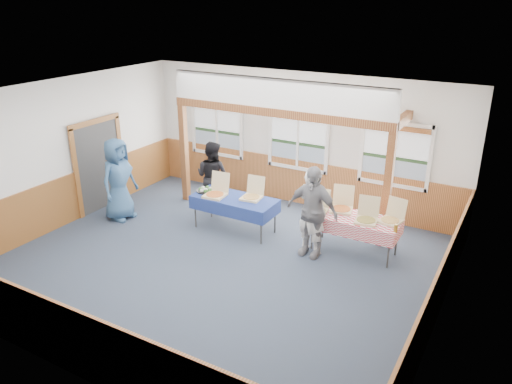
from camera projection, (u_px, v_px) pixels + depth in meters
floor at (219, 263)px, 9.59m from camera, size 8.00×8.00×0.00m
ceiling at (214, 97)px, 8.41m from camera, size 8.00×8.00×0.00m
wall_back at (299, 140)px, 11.83m from camera, size 8.00×0.00×8.00m
wall_front at (60, 273)px, 6.17m from camera, size 8.00×0.00×8.00m
wall_left at (64, 153)px, 10.83m from camera, size 0.00×8.00×8.00m
wall_right at (448, 235)px, 7.17m from camera, size 0.00×8.00×8.00m
wainscot_back at (297, 181)px, 12.20m from camera, size 7.98×0.05×1.10m
wainscot_front at (73, 341)px, 6.58m from camera, size 7.98×0.05×1.10m
wainscot_left at (71, 198)px, 11.21m from camera, size 0.05×6.98×1.10m
wainscot_right at (437, 296)px, 7.57m from camera, size 0.05×6.98×1.10m
cased_opening at (99, 166)px, 11.75m from camera, size 0.06×1.30×2.10m
window_left at (217, 125)px, 12.82m from camera, size 1.56×0.10×1.46m
window_mid at (298, 137)px, 11.77m from camera, size 1.56×0.10×1.46m
window_right at (395, 151)px, 10.71m from camera, size 1.56×0.10×1.46m
post_left at (184, 153)px, 12.15m from camera, size 0.15×0.15×2.40m
post_right at (387, 191)px, 9.86m from camera, size 0.15×0.15×2.40m
cross_beam at (276, 112)px, 10.53m from camera, size 5.15×0.18×0.18m
table_left at (234, 200)px, 10.70m from camera, size 1.95×1.14×0.76m
table_right at (355, 220)px, 9.76m from camera, size 1.89×1.46×0.76m
pizza_box_a at (216, 193)px, 10.75m from camera, size 0.47×0.56×0.47m
pizza_box_b at (252, 195)px, 10.63m from camera, size 0.45×0.53×0.44m
pizza_box_c at (318, 208)px, 9.98m from camera, size 0.43×0.50×0.42m
pizza_box_d at (342, 207)px, 10.04m from camera, size 0.52×0.59×0.46m
pizza_box_e at (367, 218)px, 9.54m from camera, size 0.47×0.55×0.44m
pizza_box_f at (391, 219)px, 9.53m from camera, size 0.48×0.55×0.42m
veggie_tray at (206, 190)px, 11.01m from camera, size 0.41×0.41×0.09m
drink_glass at (396, 228)px, 9.12m from camera, size 0.07×0.07×0.15m
woman_white at (312, 211)px, 9.71m from camera, size 0.73×0.57×1.76m
woman_black at (212, 176)px, 11.69m from camera, size 0.83×0.65×1.68m
man_blue at (118, 179)px, 11.19m from camera, size 0.62×0.94×1.90m
person_grey at (312, 211)px, 9.60m from camera, size 1.12×0.55×1.84m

